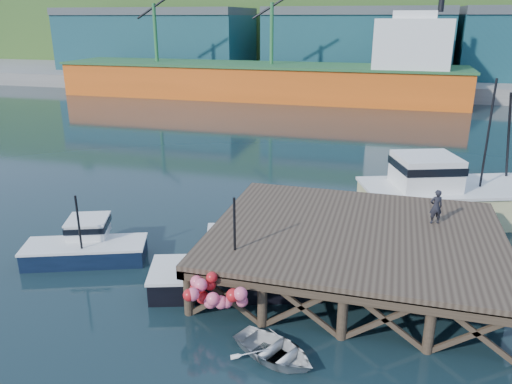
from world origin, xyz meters
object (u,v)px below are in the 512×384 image
(boat_navy, at_px, (86,245))
(trawler, at_px, (464,192))
(dinghy, at_px, (274,351))
(dockworker, at_px, (436,207))
(boat_black, at_px, (235,269))

(boat_navy, relative_size, trawler, 0.47)
(dinghy, distance_m, dockworker, 9.95)
(boat_navy, height_order, boat_black, boat_black)
(boat_navy, relative_size, boat_black, 0.79)
(boat_navy, relative_size, dinghy, 1.93)
(dinghy, xyz_separation_m, dockworker, (5.19, 8.08, 2.58))
(boat_black, distance_m, trawler, 14.30)
(boat_navy, bearing_deg, boat_black, -24.74)
(trawler, bearing_deg, boat_navy, -170.22)
(boat_navy, distance_m, dinghy, 11.08)
(dinghy, bearing_deg, boat_black, 57.97)
(boat_navy, bearing_deg, dockworker, -8.12)
(trawler, bearing_deg, boat_black, -153.50)
(boat_navy, height_order, dinghy, boat_navy)
(boat_black, bearing_deg, dockworker, 8.64)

